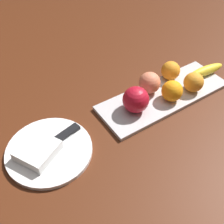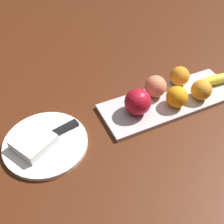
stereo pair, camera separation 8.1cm
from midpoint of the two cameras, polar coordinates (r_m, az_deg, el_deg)
name	(u,v)px [view 2 (the right image)]	position (r m, az deg, el deg)	size (l,w,h in m)	color
ground_plane	(163,100)	(0.93, 13.02, 2.33)	(2.40, 2.40, 0.00)	#4A200E
fruit_tray	(169,101)	(0.92, 14.34, 2.15)	(0.46, 0.16, 0.01)	#BEBABC
apple	(138,102)	(0.83, 8.20, 1.96)	(0.08, 0.08, 0.08)	#B61224
banana	(217,79)	(1.03, 23.38, 6.22)	(0.15, 0.03, 0.03)	yellow
orange_near_apple	(177,97)	(0.88, 16.04, 2.97)	(0.07, 0.07, 0.07)	orange
orange_near_banana	(201,90)	(0.93, 20.62, 4.25)	(0.07, 0.07, 0.07)	orange
orange_center	(180,76)	(0.97, 16.37, 7.15)	(0.07, 0.07, 0.07)	orange
peach	(155,86)	(0.90, 11.65, 5.17)	(0.07, 0.07, 0.07)	#DF7755
dinner_plate	(46,143)	(0.79, -10.91, -6.62)	(0.24, 0.24, 0.01)	white
folded_napkin	(34,142)	(0.77, -13.24, -6.30)	(0.10, 0.09, 0.03)	white
knife	(60,133)	(0.79, -8.05, -4.47)	(0.18, 0.06, 0.01)	silver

